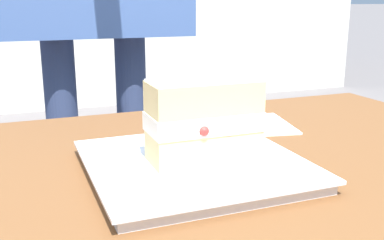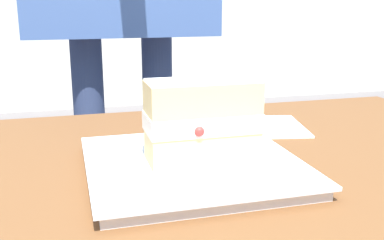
{
  "view_description": "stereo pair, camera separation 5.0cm",
  "coord_description": "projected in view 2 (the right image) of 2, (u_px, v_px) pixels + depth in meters",
  "views": [
    {
      "loc": [
        0.0,
        -0.34,
        0.88
      ],
      "look_at": [
        0.18,
        0.12,
        0.76
      ],
      "focal_mm": 43.25,
      "sensor_mm": 36.0,
      "label": 1
    },
    {
      "loc": [
        0.05,
        -0.35,
        0.88
      ],
      "look_at": [
        0.18,
        0.12,
        0.76
      ],
      "focal_mm": 43.25,
      "sensor_mm": 36.0,
      "label": 2
    }
  ],
  "objects": [
    {
      "name": "paper_napkin",
      "position": [
        252.0,
        127.0,
        0.7
      ],
      "size": [
        0.18,
        0.15,
        0.0
      ],
      "color": "white",
      "rests_on": "patio_table"
    },
    {
      "name": "dessert_plate",
      "position": [
        192.0,
        165.0,
        0.52
      ],
      "size": [
        0.23,
        0.23,
        0.02
      ],
      "color": "white",
      "rests_on": "patio_table"
    },
    {
      "name": "cake_slice",
      "position": [
        202.0,
        121.0,
        0.5
      ],
      "size": [
        0.12,
        0.07,
        0.09
      ],
      "color": "#EAD18C",
      "rests_on": "dessert_plate"
    }
  ]
}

